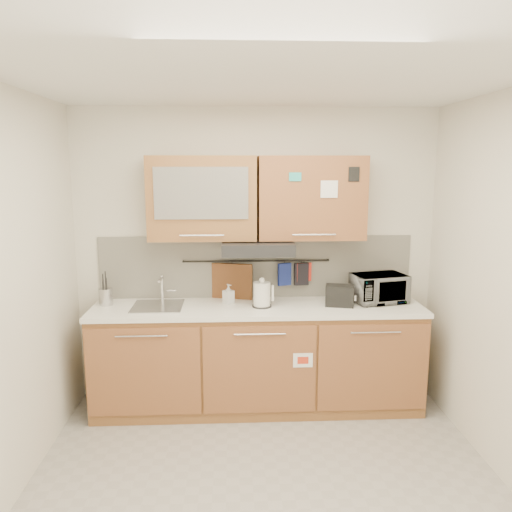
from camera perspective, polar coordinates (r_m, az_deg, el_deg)
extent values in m
plane|color=#9E9993|center=(3.60, 1.26, -25.42)|extent=(3.20, 3.20, 0.00)
plane|color=white|center=(2.96, 1.47, 19.98)|extent=(3.20, 3.20, 0.00)
plane|color=silver|center=(4.49, 0.00, 0.05)|extent=(3.20, 0.00, 3.20)
cube|color=#9F6438|center=(4.44, 0.19, -11.64)|extent=(2.80, 0.60, 0.88)
cube|color=black|center=(4.60, 0.19, -16.14)|extent=(2.80, 0.54, 0.10)
cube|color=#945A34|center=(4.20, -12.74, -12.80)|extent=(0.91, 0.02, 0.74)
cylinder|color=silver|center=(4.07, -12.97, -8.92)|extent=(0.41, 0.01, 0.01)
cube|color=#945A34|center=(4.14, 0.42, -12.87)|extent=(0.91, 0.02, 0.74)
cylinder|color=silver|center=(4.01, 0.44, -8.94)|extent=(0.41, 0.01, 0.01)
cube|color=#945A34|center=(4.29, 13.25, -12.30)|extent=(0.91, 0.02, 0.74)
cylinder|color=silver|center=(4.16, 13.53, -8.49)|extent=(0.41, 0.01, 0.01)
cube|color=white|center=(4.28, 0.20, -5.97)|extent=(2.82, 0.62, 0.04)
cube|color=silver|center=(4.50, 0.01, -1.23)|extent=(2.80, 0.02, 0.56)
cube|color=#9F6438|center=(4.25, -6.13, 6.61)|extent=(0.90, 0.35, 0.70)
cube|color=silver|center=(4.07, -6.29, 7.14)|extent=(0.76, 0.02, 0.42)
cube|color=#945A34|center=(4.30, 6.29, 6.65)|extent=(0.90, 0.35, 0.70)
cube|color=white|center=(4.14, 8.36, 7.56)|extent=(0.14, 0.00, 0.14)
cube|color=black|center=(4.22, 0.16, 1.04)|extent=(0.60, 0.46, 0.10)
cube|color=silver|center=(4.33, -11.17, -5.78)|extent=(0.42, 0.40, 0.03)
cylinder|color=silver|center=(4.45, -10.68, -3.66)|extent=(0.03, 0.03, 0.24)
cylinder|color=silver|center=(4.35, -10.86, -2.64)|extent=(0.02, 0.18, 0.02)
cylinder|color=black|center=(4.45, 0.03, -0.57)|extent=(1.30, 0.02, 0.02)
cylinder|color=#B7B7BC|center=(4.47, -16.78, -4.47)|extent=(0.12, 0.12, 0.15)
cylinder|color=black|center=(4.47, -17.04, -3.65)|extent=(0.01, 0.01, 0.27)
cylinder|color=black|center=(4.45, -16.68, -3.91)|extent=(0.01, 0.01, 0.24)
cylinder|color=black|center=(4.48, -16.77, -3.50)|extent=(0.01, 0.01, 0.29)
cylinder|color=black|center=(4.45, -17.05, -4.11)|extent=(0.01, 0.01, 0.21)
cylinder|color=silver|center=(4.22, 0.67, -4.43)|extent=(0.16, 0.16, 0.21)
sphere|color=silver|center=(4.19, 0.68, -2.78)|extent=(0.05, 0.05, 0.05)
cube|color=silver|center=(4.24, 1.89, -4.25)|extent=(0.02, 0.03, 0.13)
cylinder|color=black|center=(4.25, 0.67, -5.71)|extent=(0.16, 0.16, 0.01)
cube|color=black|center=(4.31, 9.54, -4.48)|extent=(0.26, 0.19, 0.18)
cube|color=black|center=(4.29, 9.00, -3.41)|extent=(0.09, 0.12, 0.01)
cube|color=black|center=(4.29, 10.14, -3.45)|extent=(0.09, 0.12, 0.01)
imported|color=#999999|center=(4.49, 13.87, -3.61)|extent=(0.50, 0.39, 0.25)
imported|color=#999999|center=(4.33, -3.17, -4.34)|extent=(0.11, 0.11, 0.17)
cube|color=brown|center=(4.48, -2.75, -3.73)|extent=(0.36, 0.12, 0.45)
cube|color=navy|center=(4.48, 3.28, -2.10)|extent=(0.12, 0.07, 0.20)
cube|color=black|center=(4.50, 5.21, -2.07)|extent=(0.13, 0.06, 0.20)
cube|color=red|center=(4.50, 5.50, -1.85)|extent=(0.14, 0.05, 0.17)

